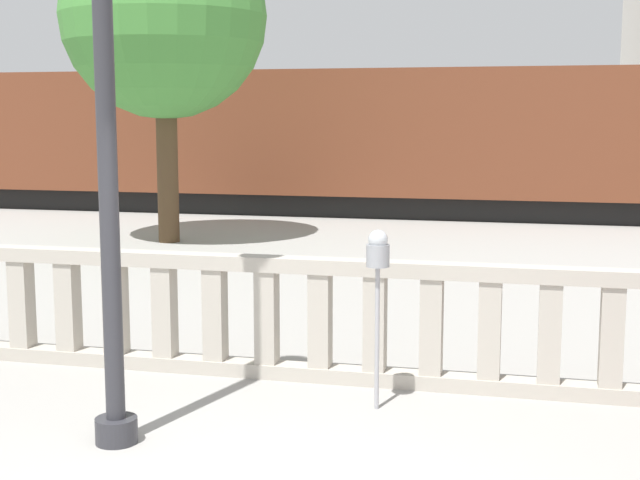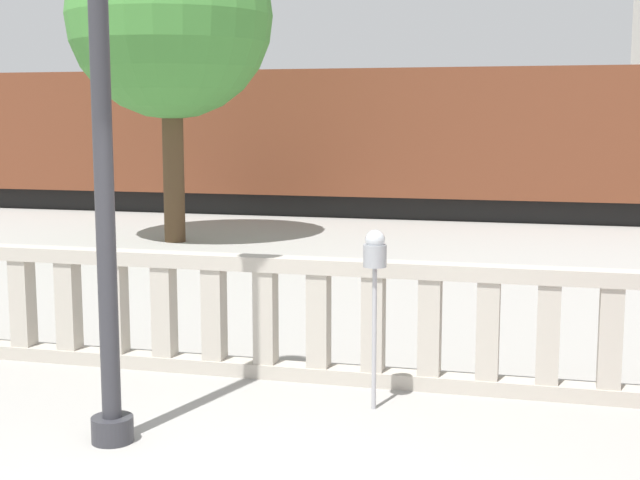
# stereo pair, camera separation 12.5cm
# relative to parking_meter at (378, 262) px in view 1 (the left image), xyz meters

# --- Properties ---
(balustrade) EXTENTS (17.08, 0.24, 1.19)m
(balustrade) POSITION_rel_parking_meter_xyz_m (-0.40, 0.69, -0.70)
(balustrade) COLOR #ADA599
(balustrade) RESTS_ON ground
(parking_meter) EXTENTS (0.20, 0.20, 1.57)m
(parking_meter) POSITION_rel_parking_meter_xyz_m (0.00, 0.00, 0.00)
(parking_meter) COLOR #99999E
(parking_meter) RESTS_ON ground
(train_near) EXTENTS (27.97, 2.91, 4.20)m
(train_near) POSITION_rel_parking_meter_xyz_m (-6.05, 15.02, 0.60)
(train_near) COLOR black
(train_near) RESTS_ON ground
(tree_left) EXTENTS (3.98, 3.98, 6.40)m
(tree_left) POSITION_rel_parking_meter_xyz_m (-5.79, 9.05, 3.10)
(tree_left) COLOR #4C3823
(tree_left) RESTS_ON ground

